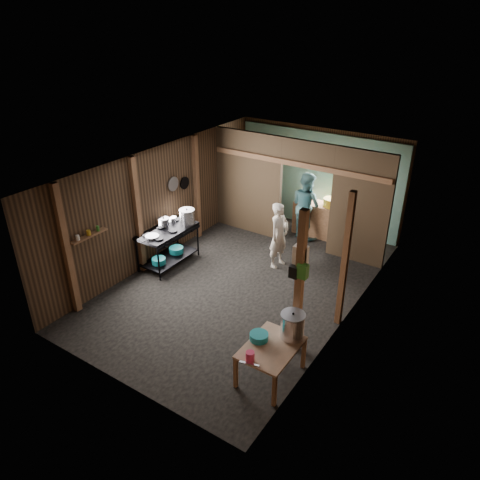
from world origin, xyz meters
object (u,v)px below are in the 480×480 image
Objects in this scene: gas_range at (168,247)px; pink_bucket at (250,356)px; prep_table at (271,362)px; yellow_tub at (331,202)px; stove_pot_large at (187,217)px; stock_pot at (292,326)px; cook at (279,235)px.

gas_range reaches higher than pink_bucket.
prep_table is 2.75× the size of yellow_tub.
yellow_tub is (2.31, 2.71, -0.06)m from stove_pot_large.
stock_pot is 4.89m from yellow_tub.
gas_range is 1.41× the size of prep_table.
stove_pot_large is at bearing 119.35° from cook.
gas_range is 4.10m from yellow_tub.
stock_pot is 1.22× the size of yellow_tub.
stove_pot_large is 2.11m from cook.
gas_range reaches higher than prep_table.
yellow_tub is at bearing 49.59° from stove_pot_large.
gas_range is 2.49m from cook.
stove_pot_large is 4.44m from pink_bucket.
yellow_tub is (2.48, 3.22, 0.52)m from gas_range.
gas_range is 0.96× the size of cook.
yellow_tub is at bearing 103.63° from prep_table.
stove_pot_large is (0.17, 0.50, 0.59)m from gas_range.
cook is (-0.37, -1.93, -0.20)m from yellow_tub.
cook is (-1.60, 3.14, 0.45)m from prep_table.
prep_table is 2.26× the size of stock_pot.
prep_table is at bearing -26.48° from gas_range.
stove_pot_large is at bearing -130.41° from yellow_tub.
gas_range is at bearing 159.19° from stock_pot.
pink_bucket is at bearing -39.13° from stove_pot_large.
prep_table is 5.25m from yellow_tub.
stock_pot is at bearing -20.81° from gas_range.
gas_range is at bearing 128.76° from cook.
cook is at bearing -100.93° from yellow_tub.
prep_table is 0.66m from stock_pot.
yellow_tub is at bearing 101.52° from pink_bucket.
gas_range is at bearing -127.62° from yellow_tub.
cook is at bearing 112.69° from pink_bucket.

